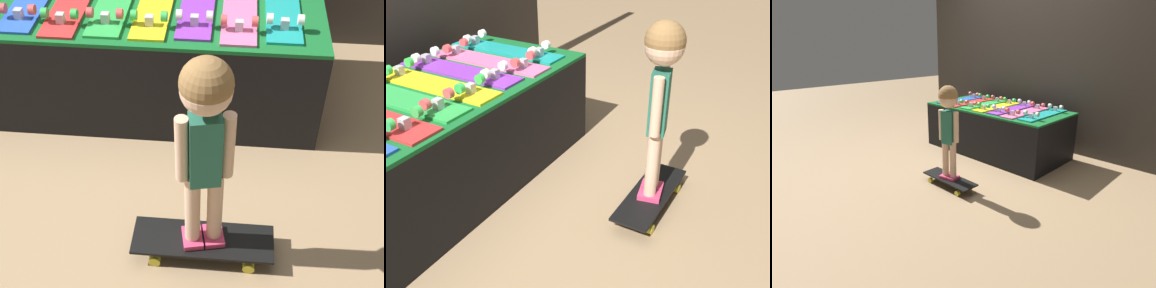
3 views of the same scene
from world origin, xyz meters
The scene contains 12 objects.
ground_plane centered at (0.00, 0.00, 0.00)m, with size 16.00×16.00×0.00m, color #9E7F5B.
back_wall centered at (0.00, 1.22, 1.27)m, with size 3.88×0.10×2.55m.
display_rack centered at (0.00, 0.51, 0.30)m, with size 1.78×0.88×0.60m.
skateboard_blue_on_rack centered at (-0.66, 0.52, 0.62)m, with size 0.18×0.79×0.09m.
skateboard_red_on_rack centered at (-0.44, 0.49, 0.62)m, with size 0.18×0.79×0.09m.
skateboard_green_on_rack centered at (-0.22, 0.52, 0.62)m, with size 0.18×0.79×0.09m.
skateboard_yellow_on_rack centered at (0.00, 0.51, 0.62)m, with size 0.18×0.79×0.09m.
skateboard_purple_on_rack centered at (0.22, 0.53, 0.62)m, with size 0.18×0.79×0.09m.
skateboard_pink_on_rack centered at (0.44, 0.50, 0.62)m, with size 0.18×0.79×0.09m.
skateboard_teal_on_rack centered at (0.66, 0.54, 0.62)m, with size 0.18×0.79×0.09m.
skateboard_on_floor centered at (0.34, -0.64, 0.07)m, with size 0.62×0.20×0.09m.
child centered at (0.34, -0.64, 0.74)m, with size 0.22×0.19×0.93m.
Camera 3 is at (2.40, -2.48, 1.40)m, focal length 28.00 mm.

